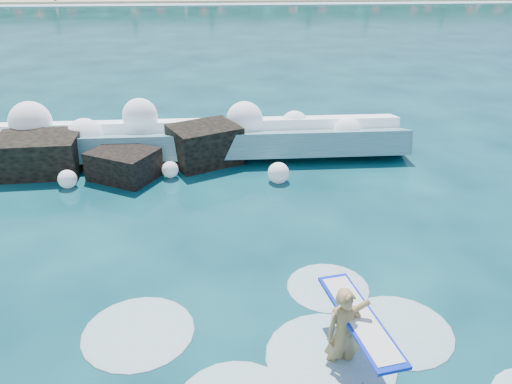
% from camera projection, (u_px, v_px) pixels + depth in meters
% --- Properties ---
extents(ground, '(200.00, 200.00, 0.00)m').
position_uv_depth(ground, '(199.00, 276.00, 11.84)').
color(ground, '#072A38').
rests_on(ground, ground).
extents(wet_band, '(140.00, 5.00, 0.08)m').
position_uv_depth(wet_band, '(212.00, 4.00, 71.94)').
color(wet_band, silver).
rests_on(wet_band, ground).
extents(breaking_wave, '(17.65, 2.77, 1.52)m').
position_uv_depth(breaking_wave, '(169.00, 141.00, 18.65)').
color(breaking_wave, teal).
rests_on(breaking_wave, ground).
extents(rock_cluster, '(8.56, 3.73, 1.61)m').
position_uv_depth(rock_cluster, '(116.00, 155.00, 17.43)').
color(rock_cluster, black).
rests_on(rock_cluster, ground).
extents(surfer_with_board, '(1.18, 3.06, 1.93)m').
position_uv_depth(surfer_with_board, '(347.00, 331.00, 9.09)').
color(surfer_with_board, '#AA864F').
rests_on(surfer_with_board, ground).
extents(wave_spray, '(14.80, 4.20, 2.13)m').
position_uv_depth(wave_spray, '(148.00, 129.00, 18.35)').
color(wave_spray, white).
rests_on(wave_spray, ground).
extents(surf_foam, '(9.20, 5.41, 0.13)m').
position_uv_depth(surf_foam, '(308.00, 349.00, 9.68)').
color(surf_foam, silver).
rests_on(surf_foam, ground).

